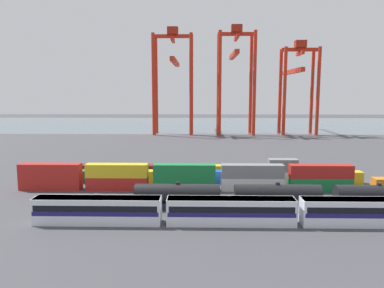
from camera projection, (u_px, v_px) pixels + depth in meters
ground_plane at (210, 154)px, 117.19m from camera, size 420.00×420.00×0.00m
harbour_water at (205, 124)px, 225.52m from camera, size 400.00×110.00×0.01m
passenger_train at (231, 210)px, 54.49m from camera, size 57.72×3.14×3.90m
freight_tank_row at (328, 197)px, 61.45m from camera, size 63.54×3.01×4.47m
shipping_container_0 at (51, 183)px, 74.14m from camera, size 12.10×2.44×2.60m
shipping_container_1 at (50, 170)px, 73.78m from camera, size 12.10×2.44×2.60m
shipping_container_2 at (117, 183)px, 73.85m from camera, size 12.10×2.44×2.60m
shipping_container_3 at (117, 170)px, 73.49m from camera, size 12.10×2.44×2.60m
shipping_container_4 at (184, 184)px, 73.57m from camera, size 12.10×2.44×2.60m
shipping_container_5 at (184, 171)px, 73.21m from camera, size 12.10×2.44×2.60m
shipping_container_6 at (252, 184)px, 73.28m from camera, size 12.10×2.44×2.60m
shipping_container_7 at (252, 171)px, 72.92m from camera, size 12.10×2.44×2.60m
shipping_container_8 at (320, 184)px, 73.00m from camera, size 12.10×2.44×2.60m
shipping_container_9 at (321, 171)px, 72.64m from camera, size 12.10×2.44×2.60m
shipping_container_12 at (91, 176)px, 80.10m from camera, size 12.10×2.44×2.60m
shipping_container_13 at (155, 177)px, 79.81m from camera, size 6.04×2.44×2.60m
shipping_container_14 at (218, 177)px, 79.52m from camera, size 12.10×2.44×2.60m
shipping_container_15 at (282, 177)px, 79.23m from camera, size 6.04×2.44×2.60m
shipping_container_16 at (283, 165)px, 78.87m from camera, size 6.04×2.44×2.60m
shipping_container_17 at (347, 177)px, 78.94m from camera, size 6.04×2.44×2.60m
shipping_container_19 at (94, 170)px, 86.23m from camera, size 12.10×2.44×2.60m
shipping_container_20 at (151, 171)px, 85.95m from camera, size 12.10×2.44×2.60m
shipping_container_21 at (208, 171)px, 85.67m from camera, size 12.10×2.44×2.60m
shipping_container_22 at (265, 171)px, 85.38m from camera, size 12.10×2.44×2.60m
gantry_crane_west at (174, 71)px, 172.58m from camera, size 18.20×41.55×47.95m
gantry_crane_central at (236, 69)px, 170.76m from camera, size 16.79×35.42×48.82m
gantry_crane_east at (297, 78)px, 171.72m from camera, size 16.31×38.55×41.97m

